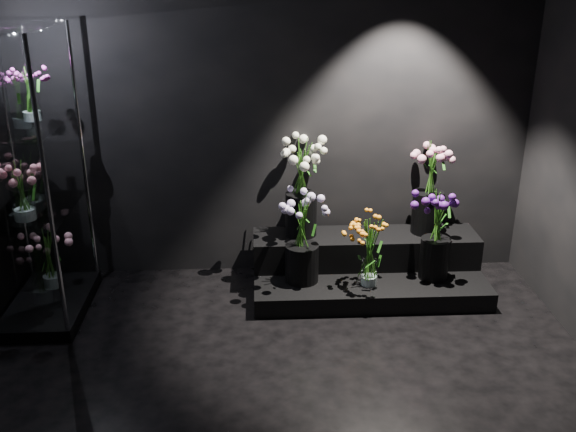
{
  "coord_description": "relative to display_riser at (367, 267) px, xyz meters",
  "views": [
    {
      "loc": [
        -0.15,
        -2.87,
        2.41
      ],
      "look_at": [
        0.06,
        1.2,
        0.78
      ],
      "focal_mm": 40.0,
      "sensor_mm": 36.0,
      "label": 1
    }
  ],
  "objects": [
    {
      "name": "bouquet_case_pink",
      "position": [
        -2.41,
        -0.44,
        0.84
      ],
      "size": [
        0.35,
        0.35,
        0.41
      ],
      "rotation": [
        0.0,
        0.0,
        0.13
      ],
      "color": "white",
      "rests_on": "display_case"
    },
    {
      "name": "bouquet_pink_roses",
      "position": [
        0.49,
        0.14,
        0.66
      ],
      "size": [
        0.46,
        0.46,
        0.74
      ],
      "rotation": [
        0.0,
        0.0,
        0.33
      ],
      "color": "black",
      "rests_on": "display_riser"
    },
    {
      "name": "bouquet_case_magenta",
      "position": [
        -2.38,
        -0.11,
        1.41
      ],
      "size": [
        0.26,
        0.26,
        0.36
      ],
      "rotation": [
        0.0,
        0.0,
        0.12
      ],
      "color": "white",
      "rests_on": "display_case"
    },
    {
      "name": "display_riser",
      "position": [
        0.0,
        0.0,
        0.0
      ],
      "size": [
        1.78,
        0.79,
        0.39
      ],
      "color": "black",
      "rests_on": "floor"
    },
    {
      "name": "bouquet_cream_roses",
      "position": [
        -0.51,
        0.14,
        0.68
      ],
      "size": [
        0.5,
        0.5,
        0.77
      ],
      "rotation": [
        0.0,
        0.0,
        0.43
      ],
      "color": "black",
      "rests_on": "display_riser"
    },
    {
      "name": "wall_back",
      "position": [
        -0.7,
        0.35,
        1.24
      ],
      "size": [
        4.0,
        0.0,
        4.0
      ],
      "primitive_type": "plane",
      "rotation": [
        1.57,
        0.0,
        0.0
      ],
      "color": "black",
      "rests_on": "floor"
    },
    {
      "name": "bouquet_case_base_pink",
      "position": [
        -2.42,
        -0.07,
        0.18
      ],
      "size": [
        0.35,
        0.35,
        0.48
      ],
      "rotation": [
        0.0,
        0.0,
        -0.11
      ],
      "color": "white",
      "rests_on": "display_case"
    },
    {
      "name": "bouquet_purple",
      "position": [
        0.48,
        -0.18,
        0.38
      ],
      "size": [
        0.4,
        0.4,
        0.7
      ],
      "rotation": [
        0.0,
        0.0,
        -0.41
      ],
      "color": "black",
      "rests_on": "display_riser"
    },
    {
      "name": "display_case",
      "position": [
        -2.41,
        -0.27,
        0.85
      ],
      "size": [
        0.55,
        0.92,
        2.03
      ],
      "color": "black",
      "rests_on": "floor"
    },
    {
      "name": "bouquet_orange_bells",
      "position": [
        -0.03,
        -0.27,
        0.25
      ],
      "size": [
        0.3,
        0.3,
        0.52
      ],
      "rotation": [
        0.0,
        0.0,
        -0.13
      ],
      "color": "white",
      "rests_on": "display_riser"
    },
    {
      "name": "floor",
      "position": [
        -0.7,
        -1.65,
        -0.16
      ],
      "size": [
        4.0,
        4.0,
        0.0
      ],
      "primitive_type": "plane",
      "color": "black",
      "rests_on": "ground"
    },
    {
      "name": "bouquet_lilac",
      "position": [
        -0.53,
        -0.17,
        0.38
      ],
      "size": [
        0.41,
        0.41,
        0.7
      ],
      "rotation": [
        0.0,
        0.0,
        -0.12
      ],
      "color": "black",
      "rests_on": "display_riser"
    }
  ]
}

